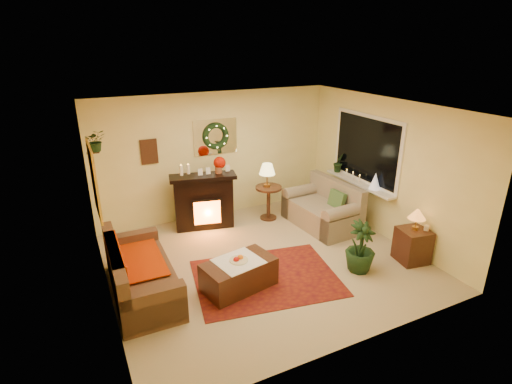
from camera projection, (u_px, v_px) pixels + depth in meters
name	position (u px, v px, depth m)	size (l,w,h in m)	color
floor	(265.00, 261.00, 6.82)	(5.00, 5.00, 0.00)	beige
ceiling	(266.00, 108.00, 5.89)	(5.00, 5.00, 0.00)	white
wall_back	(216.00, 156.00, 8.24)	(5.00, 5.00, 0.00)	#EFD88C
wall_front	(357.00, 254.00, 4.47)	(5.00, 5.00, 0.00)	#EFD88C
wall_left	(100.00, 219.00, 5.33)	(4.50, 4.50, 0.00)	#EFD88C
wall_right	(386.00, 169.00, 7.38)	(4.50, 4.50, 0.00)	#EFD88C
area_rug	(266.00, 278.00, 6.34)	(2.21, 1.66, 0.01)	#4B050B
sofa	(141.00, 267.00, 5.84)	(0.85, 1.92, 0.83)	brown
red_throw	(137.00, 260.00, 5.97)	(0.73, 1.19, 0.02)	red
fireplace	(204.00, 201.00, 7.89)	(1.13, 0.36, 1.04)	black
poinsettia	(220.00, 163.00, 7.77)	(0.24, 0.24, 0.24)	#A51000
mantel_candle_a	(181.00, 170.00, 7.45)	(0.06, 0.06, 0.19)	white
mantel_candle_b	(188.00, 169.00, 7.52)	(0.06, 0.06, 0.18)	beige
mantel_mirror	(215.00, 137.00, 8.08)	(0.92, 0.02, 0.72)	white
wreath	(216.00, 136.00, 8.04)	(0.55, 0.55, 0.11)	#194719
wall_art	(149.00, 152.00, 7.59)	(0.32, 0.03, 0.48)	#381E11
gold_mirror	(94.00, 181.00, 5.43)	(0.03, 0.84, 1.00)	gold
hanging_plant	(97.00, 151.00, 6.04)	(0.33, 0.28, 0.36)	#194719
loveseat	(322.00, 206.00, 8.00)	(0.90, 1.56, 0.90)	gray
window_frame	(366.00, 149.00, 7.74)	(0.03, 1.86, 1.36)	white
window_glass	(366.00, 149.00, 7.74)	(0.02, 1.70, 1.22)	black
window_sill	(359.00, 183.00, 7.94)	(0.22, 1.86, 0.04)	white
mini_tree	(375.00, 181.00, 7.53)	(0.22, 0.22, 0.33)	silver
sill_plant	(339.00, 163.00, 8.49)	(0.30, 0.24, 0.55)	#2A6521
side_table_round	(268.00, 204.00, 8.35)	(0.55, 0.55, 0.71)	#533621
lamp_cream	(267.00, 179.00, 8.16)	(0.33, 0.33, 0.50)	#FFEB8A
end_table_square	(412.00, 246.00, 6.76)	(0.47, 0.47, 0.58)	#3D240C
lamp_tiffany	(416.00, 221.00, 6.59)	(0.29, 0.29, 0.42)	#FF9243
coffee_table	(239.00, 276.00, 6.03)	(1.08, 0.59, 0.45)	#37150C
fruit_bowl	(239.00, 261.00, 5.95)	(0.28, 0.28, 0.06)	beige
floor_palm	(361.00, 246.00, 6.41)	(1.43, 1.43, 2.55)	#225225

